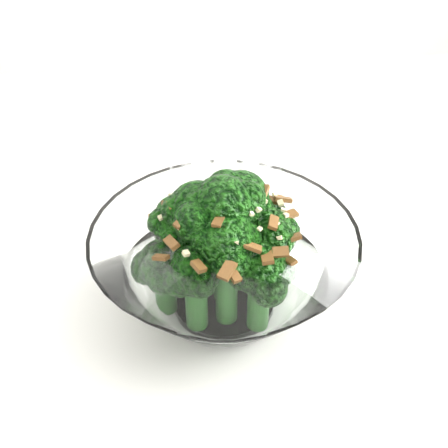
{
  "coord_description": "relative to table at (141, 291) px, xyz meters",
  "views": [
    {
      "loc": [
        0.07,
        -0.42,
        1.15
      ],
      "look_at": [
        0.1,
        -0.04,
        0.84
      ],
      "focal_mm": 50.0,
      "sensor_mm": 36.0,
      "label": 1
    }
  ],
  "objects": [
    {
      "name": "broccoli_dish",
      "position": [
        0.08,
        -0.09,
        0.12
      ],
      "size": [
        0.22,
        0.22,
        0.13
      ],
      "color": "white",
      "rests_on": "table"
    },
    {
      "name": "table",
      "position": [
        0.0,
        0.0,
        0.0
      ],
      "size": [
        1.22,
        0.83,
        0.75
      ],
      "color": "white",
      "rests_on": "ground"
    }
  ]
}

